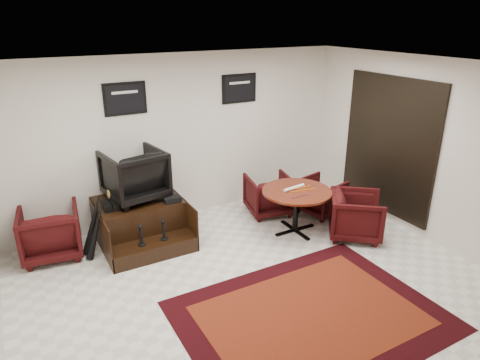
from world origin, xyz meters
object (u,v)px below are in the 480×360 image
Objects in this scene: shine_podium at (141,222)px; shine_chair at (134,172)px; meeting_table at (297,195)px; table_chair_window at (321,195)px; armchair_side at (50,230)px; table_chair_back at (269,193)px; table_chair_corner at (356,214)px.

shine_chair reaches higher than shine_podium.
shine_podium is at bearing 81.42° from shine_chair.
table_chair_window is at bearing 23.28° from meeting_table.
shine_chair is 1.22× the size of table_chair_window.
armchair_side is at bearing 67.28° from table_chair_window.
table_chair_window is (3.11, -0.59, 0.05)m from shine_podium.
meeting_table is 0.85m from table_chair_back.
shine_podium is 1.31m from armchair_side.
shine_podium is 3.40m from table_chair_corner.
meeting_table is 1.39× the size of table_chair_corner.
shine_chair is at bearing 154.84° from meeting_table.
meeting_table is (2.30, -0.94, 0.33)m from shine_podium.
table_chair_corner reaches higher than meeting_table.
table_chair_corner is (0.73, -1.42, 0.02)m from table_chair_back.
shine_chair is at bearing 5.68° from table_chair_back.
table_chair_back reaches higher than table_chair_window.
table_chair_back is at bearing 164.72° from shine_chair.
table_chair_back is at bearing -3.27° from shine_podium.
armchair_side is at bearing 171.70° from shine_podium.
meeting_table reaches higher than shine_podium.
table_chair_back is 1.60m from table_chair_corner.
shine_podium is 1.73× the size of table_chair_back.
table_chair_back is at bearing 90.03° from meeting_table.
table_chair_window is at bearing 162.75° from table_chair_back.
shine_podium is 0.80m from shine_chair.
armchair_side is at bearing 106.19° from table_chair_corner.
table_chair_corner is (3.03, -1.69, -0.70)m from shine_chair.
table_chair_corner is at bearing -39.82° from meeting_table.
table_chair_back is 1.08× the size of table_chair_window.
table_chair_window is 0.96m from table_chair_corner.
shine_chair is at bearing 98.97° from table_chair_corner.
shine_podium is at bearing 157.73° from meeting_table.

